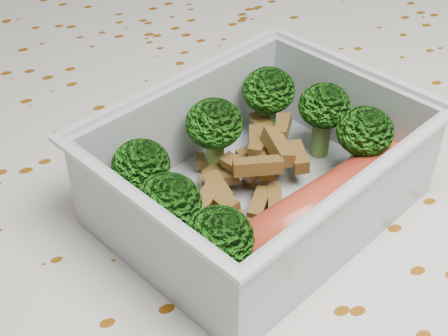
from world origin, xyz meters
name	(u,v)px	position (x,y,z in m)	size (l,w,h in m)	color
dining_table	(226,274)	(0.00, 0.00, 0.67)	(1.40, 0.90, 0.75)	brown
tablecloth	(226,227)	(0.00, 0.00, 0.72)	(1.46, 0.96, 0.19)	silver
lunch_container	(260,180)	(0.01, -0.03, 0.78)	(0.24, 0.21, 0.07)	silver
broccoli_florets	(245,151)	(0.00, -0.02, 0.80)	(0.18, 0.16, 0.06)	#608C3F
meat_pile	(242,178)	(0.00, -0.02, 0.77)	(0.12, 0.10, 0.03)	brown
sausage	(313,210)	(0.03, -0.06, 0.78)	(0.17, 0.07, 0.03)	red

